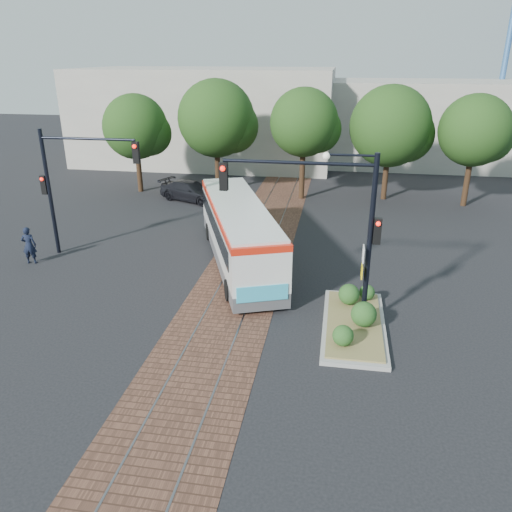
# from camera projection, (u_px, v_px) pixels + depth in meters

# --- Properties ---
(ground) EXTENTS (120.00, 120.00, 0.00)m
(ground) POSITION_uv_depth(u_px,v_px,m) (229.00, 304.00, 19.55)
(ground) COLOR black
(ground) RESTS_ON ground
(trackbed) EXTENTS (3.60, 40.00, 0.02)m
(trackbed) POSITION_uv_depth(u_px,v_px,m) (248.00, 265.00, 23.21)
(trackbed) COLOR brown
(trackbed) RESTS_ON ground
(tree_row) EXTENTS (26.40, 5.60, 7.67)m
(tree_row) POSITION_uv_depth(u_px,v_px,m) (300.00, 124.00, 32.55)
(tree_row) COLOR #382314
(tree_row) RESTS_ON ground
(warehouses) EXTENTS (40.00, 13.00, 8.00)m
(warehouses) POSITION_uv_depth(u_px,v_px,m) (292.00, 118.00, 44.48)
(warehouses) COLOR #ADA899
(warehouses) RESTS_ON ground
(crane) EXTENTS (8.00, 0.50, 18.00)m
(crane) POSITION_uv_depth(u_px,v_px,m) (510.00, 32.00, 43.76)
(crane) COLOR #3F72B2
(crane) RESTS_ON ground
(city_bus) EXTENTS (5.87, 10.70, 2.84)m
(city_bus) POSITION_uv_depth(u_px,v_px,m) (239.00, 230.00, 22.96)
(city_bus) COLOR #464649
(city_bus) RESTS_ON ground
(traffic_island) EXTENTS (2.20, 5.20, 1.13)m
(traffic_island) POSITION_uv_depth(u_px,v_px,m) (355.00, 318.00, 17.86)
(traffic_island) COLOR gray
(traffic_island) RESTS_ON ground
(signal_pole_main) EXTENTS (5.49, 0.46, 6.00)m
(signal_pole_main) POSITION_uv_depth(u_px,v_px,m) (334.00, 213.00, 16.66)
(signal_pole_main) COLOR black
(signal_pole_main) RESTS_ON ground
(signal_pole_left) EXTENTS (4.99, 0.34, 6.00)m
(signal_pole_left) POSITION_uv_depth(u_px,v_px,m) (69.00, 176.00, 23.05)
(signal_pole_left) COLOR black
(signal_pole_left) RESTS_ON ground
(officer) EXTENTS (0.72, 0.55, 1.78)m
(officer) POSITION_uv_depth(u_px,v_px,m) (29.00, 245.00, 23.08)
(officer) COLOR black
(officer) RESTS_ON ground
(parked_car) EXTENTS (4.87, 3.36, 1.31)m
(parked_car) POSITION_uv_depth(u_px,v_px,m) (191.00, 191.00, 33.19)
(parked_car) COLOR black
(parked_car) RESTS_ON ground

